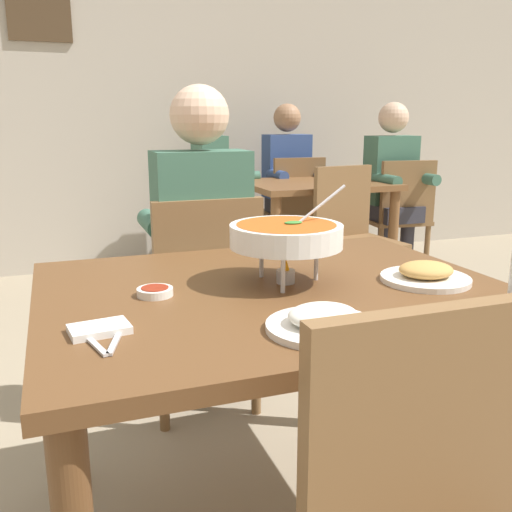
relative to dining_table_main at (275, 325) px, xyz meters
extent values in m
cube|color=#BCB2A3|center=(0.00, 3.35, 0.85)|extent=(10.00, 0.10, 3.00)
cube|color=#4C3823|center=(-0.52, 3.29, 1.37)|extent=(0.44, 0.03, 0.56)
cube|color=brown|center=(0.00, 0.00, 0.09)|extent=(1.20, 0.97, 0.04)
cylinder|color=brown|center=(-0.54, 0.42, -0.29)|extent=(0.07, 0.07, 0.71)
cylinder|color=brown|center=(0.54, 0.42, -0.29)|extent=(0.07, 0.07, 0.71)
cube|color=brown|center=(0.00, 0.86, -0.21)|extent=(0.44, 0.44, 0.03)
cube|color=brown|center=(0.00, 0.66, 0.03)|extent=(0.42, 0.04, 0.45)
cylinder|color=brown|center=(0.19, 1.05, -0.44)|extent=(0.04, 0.04, 0.42)
cylinder|color=brown|center=(-0.19, 1.05, -0.44)|extent=(0.04, 0.04, 0.42)
cylinder|color=brown|center=(0.19, 0.67, -0.44)|extent=(0.04, 0.04, 0.42)
cylinder|color=brown|center=(-0.19, 0.67, -0.44)|extent=(0.04, 0.04, 0.42)
cylinder|color=#2D2D38|center=(0.10, 0.88, -0.42)|extent=(0.10, 0.10, 0.45)
cylinder|color=#2D2D38|center=(-0.10, 0.88, -0.42)|extent=(0.10, 0.10, 0.45)
cube|color=#2D2D38|center=(0.00, 0.84, -0.14)|extent=(0.32, 0.32, 0.12)
cube|color=#3D6B56|center=(0.00, 0.76, 0.17)|extent=(0.36, 0.20, 0.50)
sphere|color=beige|center=(0.00, 0.76, 0.55)|extent=(0.22, 0.22, 0.22)
cylinder|color=#3D6B56|center=(0.16, 0.96, 0.12)|extent=(0.08, 0.28, 0.08)
cylinder|color=#3D6B56|center=(-0.16, 0.96, 0.12)|extent=(0.08, 0.28, 0.08)
cube|color=brown|center=(0.00, -0.63, 0.03)|extent=(0.42, 0.04, 0.45)
cylinder|color=silver|center=(0.13, 0.03, 0.16)|extent=(0.01, 0.01, 0.10)
cylinder|color=silver|center=(0.00, 0.11, 0.16)|extent=(0.01, 0.01, 0.10)
cylinder|color=silver|center=(0.00, -0.05, 0.16)|extent=(0.01, 0.01, 0.10)
torus|color=silver|center=(0.04, 0.03, 0.21)|extent=(0.21, 0.21, 0.01)
cylinder|color=#B2B2B7|center=(0.04, 0.03, 0.12)|extent=(0.05, 0.05, 0.04)
cone|color=orange|center=(0.04, 0.03, 0.16)|extent=(0.02, 0.02, 0.04)
cylinder|color=white|center=(0.04, 0.03, 0.24)|extent=(0.30, 0.30, 0.06)
cylinder|color=#B75119|center=(0.04, 0.03, 0.26)|extent=(0.26, 0.26, 0.01)
ellipsoid|color=#388433|center=(0.06, 0.03, 0.27)|extent=(0.05, 0.03, 0.01)
cylinder|color=silver|center=(0.13, 0.05, 0.30)|extent=(0.18, 0.01, 0.13)
cylinder|color=white|center=(-0.02, -0.32, 0.11)|extent=(0.24, 0.24, 0.01)
ellipsoid|color=white|center=(-0.02, -0.32, 0.14)|extent=(0.15, 0.13, 0.04)
cylinder|color=white|center=(0.40, -0.09, 0.11)|extent=(0.24, 0.24, 0.01)
ellipsoid|color=tan|center=(0.40, -0.09, 0.14)|extent=(0.15, 0.13, 0.04)
cylinder|color=white|center=(-0.31, 0.03, 0.12)|extent=(0.09, 0.09, 0.02)
cylinder|color=maroon|center=(-0.31, 0.03, 0.13)|extent=(0.07, 0.07, 0.01)
cube|color=white|center=(-0.46, -0.18, 0.11)|extent=(0.13, 0.10, 0.02)
cube|color=silver|center=(-0.48, -0.23, 0.11)|extent=(0.05, 0.17, 0.01)
cube|color=silver|center=(-0.43, -0.23, 0.11)|extent=(0.06, 0.17, 0.01)
cube|color=brown|center=(1.24, 2.32, 0.09)|extent=(1.00, 0.80, 0.04)
cylinder|color=brown|center=(0.80, 1.98, -0.29)|extent=(0.07, 0.07, 0.71)
cylinder|color=brown|center=(1.68, 1.98, -0.29)|extent=(0.07, 0.07, 0.71)
cylinder|color=brown|center=(0.80, 2.66, -0.29)|extent=(0.07, 0.07, 0.71)
cylinder|color=brown|center=(1.68, 2.66, -0.29)|extent=(0.07, 0.07, 0.71)
cube|color=brown|center=(1.28, 2.89, -0.21)|extent=(0.46, 0.46, 0.03)
cube|color=brown|center=(1.28, 2.69, 0.03)|extent=(0.42, 0.06, 0.45)
cylinder|color=brown|center=(1.48, 3.07, -0.44)|extent=(0.04, 0.04, 0.42)
cylinder|color=brown|center=(1.10, 3.09, -0.44)|extent=(0.04, 0.04, 0.42)
cylinder|color=brown|center=(1.47, 2.69, -0.44)|extent=(0.04, 0.04, 0.42)
cylinder|color=brown|center=(1.09, 2.71, -0.44)|extent=(0.04, 0.04, 0.42)
cube|color=brown|center=(0.54, 2.90, -0.21)|extent=(0.45, 0.45, 0.03)
cube|color=brown|center=(0.74, 2.91, 0.03)|extent=(0.05, 0.42, 0.45)
cylinder|color=brown|center=(0.34, 3.08, -0.44)|extent=(0.04, 0.04, 0.42)
cylinder|color=brown|center=(0.35, 2.70, -0.44)|extent=(0.04, 0.04, 0.42)
cylinder|color=brown|center=(0.72, 3.10, -0.44)|extent=(0.04, 0.04, 0.42)
cylinder|color=brown|center=(0.73, 2.72, -0.44)|extent=(0.04, 0.04, 0.42)
cube|color=brown|center=(1.91, 2.33, -0.21)|extent=(0.49, 0.49, 0.03)
cube|color=brown|center=(1.88, 2.13, 0.03)|extent=(0.42, 0.09, 0.45)
cylinder|color=brown|center=(2.12, 2.50, -0.44)|extent=(0.04, 0.04, 0.42)
cylinder|color=brown|center=(1.74, 2.54, -0.44)|extent=(0.04, 0.04, 0.42)
cylinder|color=brown|center=(2.07, 2.12, -0.44)|extent=(0.04, 0.04, 0.42)
cylinder|color=brown|center=(1.70, 2.16, -0.44)|extent=(0.04, 0.04, 0.42)
cube|color=brown|center=(1.24, 1.67, -0.21)|extent=(0.50, 0.50, 0.03)
cube|color=brown|center=(1.21, 1.87, 0.03)|extent=(0.42, 0.10, 0.45)
cylinder|color=brown|center=(1.08, 1.46, -0.44)|extent=(0.04, 0.04, 0.42)
cylinder|color=brown|center=(1.45, 1.51, -0.44)|extent=(0.04, 0.04, 0.42)
cylinder|color=brown|center=(1.02, 1.83, -0.44)|extent=(0.04, 0.04, 0.42)
cylinder|color=brown|center=(1.40, 1.89, -0.44)|extent=(0.04, 0.04, 0.42)
cylinder|color=#2D2D38|center=(1.16, 2.80, -0.42)|extent=(0.10, 0.10, 0.45)
cylinder|color=#2D2D38|center=(1.36, 2.80, -0.42)|extent=(0.10, 0.10, 0.45)
cube|color=#2D2D38|center=(1.26, 2.84, -0.14)|extent=(0.32, 0.32, 0.12)
cube|color=#334C8C|center=(1.26, 2.92, 0.17)|extent=(0.36, 0.20, 0.50)
sphere|color=#A57756|center=(1.26, 2.92, 0.55)|extent=(0.22, 0.22, 0.22)
cylinder|color=#334C8C|center=(1.10, 2.72, 0.12)|extent=(0.08, 0.28, 0.08)
cylinder|color=#334C8C|center=(1.42, 2.72, 0.12)|extent=(0.08, 0.28, 0.08)
cylinder|color=#2D2D38|center=(0.72, 2.74, -0.42)|extent=(0.10, 0.10, 0.45)
cylinder|color=#2D2D38|center=(0.72, 2.94, -0.42)|extent=(0.10, 0.10, 0.45)
cube|color=#2D2D38|center=(0.68, 2.84, -0.14)|extent=(0.32, 0.32, 0.12)
cube|color=#3D6B56|center=(0.60, 2.84, 0.17)|extent=(0.20, 0.36, 0.50)
sphere|color=#846047|center=(0.60, 2.84, 0.55)|extent=(0.22, 0.22, 0.22)
cylinder|color=#3D6B56|center=(0.80, 2.68, 0.12)|extent=(0.28, 0.08, 0.08)
cylinder|color=#3D6B56|center=(0.80, 3.00, 0.12)|extent=(0.28, 0.08, 0.08)
cylinder|color=#2D2D38|center=(1.75, 2.20, -0.42)|extent=(0.10, 0.10, 0.45)
cylinder|color=#2D2D38|center=(1.95, 2.20, -0.42)|extent=(0.10, 0.10, 0.45)
cube|color=#2D2D38|center=(1.85, 2.24, -0.14)|extent=(0.32, 0.32, 0.12)
cube|color=#3D6B56|center=(1.85, 2.32, 0.17)|extent=(0.36, 0.20, 0.50)
sphere|color=beige|center=(1.85, 2.32, 0.55)|extent=(0.22, 0.22, 0.22)
cylinder|color=#3D6B56|center=(1.69, 2.12, 0.12)|extent=(0.08, 0.28, 0.08)
cylinder|color=#3D6B56|center=(2.01, 2.12, 0.12)|extent=(0.08, 0.28, 0.08)
camera|label=1|loc=(-0.53, -1.32, 0.53)|focal=39.50mm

